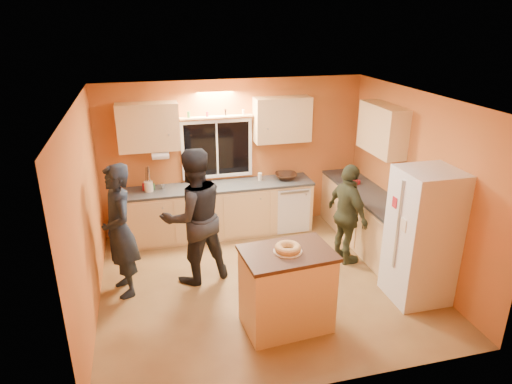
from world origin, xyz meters
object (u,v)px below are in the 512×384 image
object	(u,v)px
person_right	(348,215)
island	(287,289)
person_left	(120,231)
refrigerator	(422,236)
person_center	(194,217)

from	to	relation	value
person_right	island	bearing A→B (deg)	123.49
person_left	person_right	distance (m)	3.27
island	person_right	distance (m)	1.88
person_right	refrigerator	bearing A→B (deg)	-164.45
refrigerator	person_right	size ratio (longest dim) A/B	1.15
person_center	person_right	size ratio (longest dim) A/B	1.25
refrigerator	person_right	bearing A→B (deg)	115.25
refrigerator	person_left	xyz separation A→B (m)	(-3.79, 1.08, 0.02)
island	person_center	distance (m)	1.69
refrigerator	person_right	distance (m)	1.23
island	person_center	bearing A→B (deg)	119.80
island	person_left	size ratio (longest dim) A/B	0.60
island	person_center	size ratio (longest dim) A/B	0.57
refrigerator	person_center	bearing A→B (deg)	157.15
person_center	person_left	bearing A→B (deg)	-10.65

